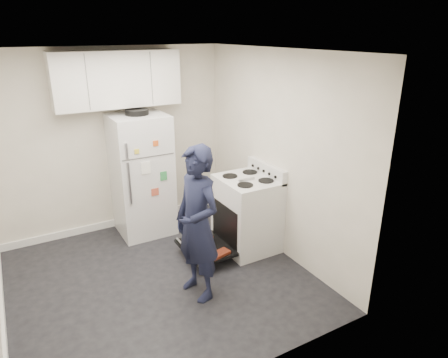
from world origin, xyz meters
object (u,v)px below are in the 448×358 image
electric_range (246,214)px  person (197,224)px  open_oven_door (204,244)px

electric_range → person: bearing=-148.7°
electric_range → open_oven_door: (-0.61, 0.02, -0.28)m
electric_range → open_oven_door: size_ratio=1.56×
electric_range → person: (-0.97, -0.59, 0.36)m
open_oven_door → person: bearing=-120.9°
open_oven_door → electric_range: bearing=-1.9°
person → electric_range: bearing=110.5°
electric_range → open_oven_door: electric_range is taller
open_oven_door → person: (-0.37, -0.61, 0.64)m
person → open_oven_door: bearing=138.2°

